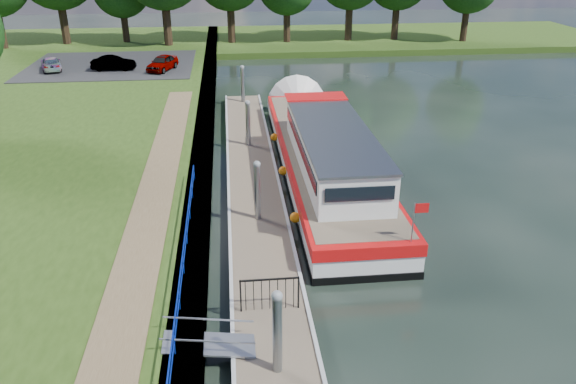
{
  "coord_description": "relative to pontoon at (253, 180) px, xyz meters",
  "views": [
    {
      "loc": [
        -0.98,
        -12.27,
        11.15
      ],
      "look_at": [
        1.28,
        8.78,
        1.4
      ],
      "focal_mm": 35.0,
      "sensor_mm": 36.0,
      "label": 1
    }
  ],
  "objects": [
    {
      "name": "footpath",
      "position": [
        -4.4,
        -5.0,
        0.62
      ],
      "size": [
        1.6,
        40.0,
        0.05
      ],
      "primitive_type": "cube",
      "color": "brown",
      "rests_on": "riverbank"
    },
    {
      "name": "car_c",
      "position": [
        -15.56,
        23.29,
        1.19
      ],
      "size": [
        2.51,
        3.96,
        1.07
      ],
      "primitive_type": "imported",
      "rotation": [
        0.0,
        0.0,
        3.44
      ],
      "color": "#999999",
      "rests_on": "carpark"
    },
    {
      "name": "ground",
      "position": [
        0.0,
        -13.0,
        -0.18
      ],
      "size": [
        160.0,
        160.0,
        0.0
      ],
      "primitive_type": "plane",
      "color": "black",
      "rests_on": "ground"
    },
    {
      "name": "gate_panel",
      "position": [
        -0.0,
        -10.8,
        0.97
      ],
      "size": [
        1.85,
        0.05,
        1.15
      ],
      "color": "black",
      "rests_on": "ground"
    },
    {
      "name": "car_b",
      "position": [
        -10.4,
        22.73,
        1.24
      ],
      "size": [
        3.57,
        1.28,
        1.17
      ],
      "primitive_type": "imported",
      "rotation": [
        0.0,
        0.0,
        1.56
      ],
      "color": "#999999",
      "rests_on": "carpark"
    },
    {
      "name": "car_a",
      "position": [
        -6.36,
        22.24,
        1.27
      ],
      "size": [
        2.71,
        3.94,
        1.25
      ],
      "primitive_type": "imported",
      "rotation": [
        0.0,
        0.0,
        -0.37
      ],
      "color": "#999999",
      "rests_on": "carpark"
    },
    {
      "name": "gangway",
      "position": [
        -1.85,
        -12.5,
        0.44
      ],
      "size": [
        2.58,
        1.0,
        0.92
      ],
      "color": "#A5A8AD",
      "rests_on": "ground"
    },
    {
      "name": "carpark",
      "position": [
        -11.0,
        25.0,
        0.62
      ],
      "size": [
        14.0,
        12.0,
        0.06
      ],
      "primitive_type": "cube",
      "color": "black",
      "rests_on": "riverbank"
    },
    {
      "name": "barge",
      "position": [
        3.6,
        1.3,
        0.9
      ],
      "size": [
        4.36,
        21.15,
        4.78
      ],
      "color": "black",
      "rests_on": "ground"
    },
    {
      "name": "mooring_piles",
      "position": [
        0.0,
        0.0,
        1.1
      ],
      "size": [
        0.3,
        27.3,
        3.55
      ],
      "color": "gray",
      "rests_on": "ground"
    },
    {
      "name": "far_bank",
      "position": [
        12.0,
        39.0,
        0.12
      ],
      "size": [
        60.0,
        18.0,
        0.6
      ],
      "primitive_type": "cube",
      "color": "#253E11",
      "rests_on": "ground"
    },
    {
      "name": "blue_fence",
      "position": [
        -2.75,
        -10.0,
        1.13
      ],
      "size": [
        0.04,
        18.04,
        0.72
      ],
      "color": "#0C2DBF",
      "rests_on": "riverbank"
    },
    {
      "name": "pontoon",
      "position": [
        0.0,
        0.0,
        0.0
      ],
      "size": [
        2.5,
        30.0,
        0.56
      ],
      "color": "brown",
      "rests_on": "ground"
    },
    {
      "name": "bank_edge",
      "position": [
        -2.55,
        2.0,
        0.2
      ],
      "size": [
        1.1,
        90.0,
        0.78
      ],
      "primitive_type": "cube",
      "color": "#473D2D",
      "rests_on": "ground"
    }
  ]
}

